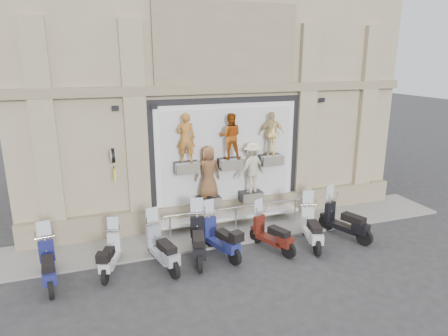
{
  "coord_description": "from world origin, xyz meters",
  "views": [
    {
      "loc": [
        -4.61,
        -9.93,
        5.88
      ],
      "look_at": [
        -0.47,
        1.9,
        2.38
      ],
      "focal_mm": 32.0,
      "sensor_mm": 36.0,
      "label": 1
    }
  ],
  "objects": [
    {
      "name": "shop_vitrine",
      "position": [
        0.07,
        2.74,
        2.36
      ],
      "size": [
        5.6,
        1.02,
        4.3
      ],
      "color": "black",
      "rests_on": "ground"
    },
    {
      "name": "scooter_g",
      "position": [
        1.95,
        0.27,
        0.81
      ],
      "size": [
        1.14,
        2.09,
        1.63
      ],
      "primitive_type": null,
      "rotation": [
        0.0,
        0.0,
        -0.29
      ],
      "color": "silver",
      "rests_on": "ground"
    },
    {
      "name": "scooter_d",
      "position": [
        -1.74,
        0.59,
        0.85
      ],
      "size": [
        1.07,
        2.18,
        1.7
      ],
      "primitive_type": null,
      "rotation": [
        0.0,
        0.0,
        -0.23
      ],
      "color": "black",
      "rests_on": "ground"
    },
    {
      "name": "scooter_h",
      "position": [
        3.29,
        0.39,
        0.84
      ],
      "size": [
        1.27,
        2.14,
        1.68
      ],
      "primitive_type": null,
      "rotation": [
        0.0,
        0.0,
        0.35
      ],
      "color": "black",
      "rests_on": "ground"
    },
    {
      "name": "building",
      "position": [
        0.0,
        7.0,
        6.0
      ],
      "size": [
        14.0,
        8.6,
        12.0
      ],
      "primitive_type": null,
      "color": "tan",
      "rests_on": "ground"
    },
    {
      "name": "scooter_e",
      "position": [
        -1.04,
        0.59,
        0.8
      ],
      "size": [
        1.1,
        2.06,
        1.61
      ],
      "primitive_type": null,
      "rotation": [
        0.0,
        0.0,
        0.28
      ],
      "color": "navy",
      "rests_on": "ground"
    },
    {
      "name": "clock_sign_bracket",
      "position": [
        -3.9,
        2.47,
        2.8
      ],
      "size": [
        0.1,
        0.8,
        1.02
      ],
      "color": "black",
      "rests_on": "ground"
    },
    {
      "name": "scooter_a",
      "position": [
        -5.88,
        0.55,
        0.79
      ],
      "size": [
        0.77,
        1.99,
        1.58
      ],
      "primitive_type": null,
      "rotation": [
        0.0,
        0.0,
        0.11
      ],
      "color": "navy",
      "rests_on": "ground"
    },
    {
      "name": "scooter_b",
      "position": [
        -4.29,
        0.69,
        0.71
      ],
      "size": [
        1.01,
        1.83,
        1.43
      ],
      "primitive_type": null,
      "rotation": [
        0.0,
        0.0,
        -0.3
      ],
      "color": "#BBBCC1",
      "rests_on": "ground"
    },
    {
      "name": "scooter_c",
      "position": [
        -2.85,
        0.45,
        0.81
      ],
      "size": [
        1.04,
        2.08,
        1.62
      ],
      "primitive_type": null,
      "rotation": [
        0.0,
        0.0,
        0.24
      ],
      "color": "gray",
      "rests_on": "ground"
    },
    {
      "name": "guard_rail",
      "position": [
        0.0,
        2.0,
        0.47
      ],
      "size": [
        5.06,
        0.1,
        0.93
      ],
      "primitive_type": null,
      "color": "#9EA0A5",
      "rests_on": "ground"
    },
    {
      "name": "scooter_f",
      "position": [
        0.59,
        0.37,
        0.76
      ],
      "size": [
        1.2,
        1.95,
        1.53
      ],
      "primitive_type": null,
      "rotation": [
        0.0,
        0.0,
        0.38
      ],
      "color": "#4E150D",
      "rests_on": "ground"
    },
    {
      "name": "sidewalk",
      "position": [
        0.0,
        2.1,
        0.04
      ],
      "size": [
        16.0,
        2.2,
        0.08
      ],
      "primitive_type": "cube",
      "color": "gray",
      "rests_on": "ground"
    },
    {
      "name": "ground",
      "position": [
        0.0,
        0.0,
        0.0
      ],
      "size": [
        90.0,
        90.0,
        0.0
      ],
      "primitive_type": "plane",
      "color": "#2C2C2F",
      "rests_on": "ground"
    }
  ]
}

